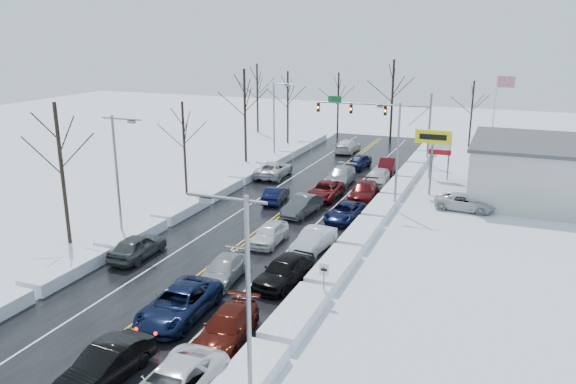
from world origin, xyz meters
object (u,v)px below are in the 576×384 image
at_px(traffic_signal_mast, 385,114).
at_px(oncoming_car_0, 276,202).
at_px(tires_plus_sign, 433,141).
at_px(flagpole, 496,113).

xyz_separation_m(traffic_signal_mast, oncoming_car_0, (-5.16, -19.46, -5.48)).
height_order(traffic_signal_mast, tires_plus_sign, traffic_signal_mast).
distance_m(traffic_signal_mast, oncoming_car_0, 20.87).
xyz_separation_m(traffic_signal_mast, flagpole, (11.72, 2.01, 0.45)).
xyz_separation_m(tires_plus_sign, oncoming_car_0, (-12.21, -7.47, -4.99)).
bearing_deg(flagpole, oncoming_car_0, -128.18).
distance_m(traffic_signal_mast, tires_plus_sign, 13.92).
distance_m(tires_plus_sign, flagpole, 14.79).
bearing_deg(oncoming_car_0, tires_plus_sign, -155.29).
height_order(flagpole, oncoming_car_0, flagpole).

